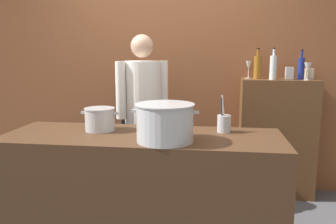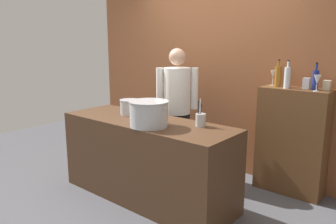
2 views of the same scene
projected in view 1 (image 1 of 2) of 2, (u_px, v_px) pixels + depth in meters
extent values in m
cube|color=brown|center=(168.00, 52.00, 3.80)|extent=(4.40, 0.10, 3.00)
cube|color=#472D1C|center=(143.00, 192.00, 2.62)|extent=(2.06, 0.70, 0.90)
cube|color=brown|center=(277.00, 138.00, 3.59)|extent=(0.76, 0.32, 1.23)
cylinder|color=black|center=(153.00, 163.00, 3.40)|extent=(0.14, 0.14, 0.84)
cylinder|color=black|center=(134.00, 166.00, 3.30)|extent=(0.14, 0.14, 0.84)
cylinder|color=white|center=(143.00, 92.00, 3.22)|extent=(0.34, 0.34, 0.58)
cube|color=black|center=(135.00, 114.00, 3.42)|extent=(0.25, 0.20, 0.52)
cylinder|color=white|center=(163.00, 88.00, 3.33)|extent=(0.09, 0.09, 0.52)
cylinder|color=white|center=(121.00, 90.00, 3.11)|extent=(0.09, 0.09, 0.52)
sphere|color=tan|center=(142.00, 46.00, 3.15)|extent=(0.21, 0.21, 0.21)
cylinder|color=#B7BABF|center=(165.00, 123.00, 2.33)|extent=(0.39, 0.39, 0.25)
cylinder|color=#B7BABF|center=(165.00, 104.00, 2.31)|extent=(0.40, 0.40, 0.01)
cube|color=#B7BABF|center=(134.00, 111.00, 2.35)|extent=(0.04, 0.02, 0.02)
cube|color=#B7BABF|center=(196.00, 112.00, 2.29)|extent=(0.04, 0.02, 0.02)
cylinder|color=#B7BABF|center=(100.00, 120.00, 2.66)|extent=(0.23, 0.23, 0.17)
cylinder|color=#B7BABF|center=(99.00, 109.00, 2.65)|extent=(0.24, 0.24, 0.01)
cube|color=#B7BABF|center=(83.00, 113.00, 2.67)|extent=(0.04, 0.02, 0.02)
cube|color=#B7BABF|center=(116.00, 113.00, 2.64)|extent=(0.04, 0.02, 0.02)
cylinder|color=#B7BABF|center=(224.00, 124.00, 2.61)|extent=(0.10, 0.10, 0.13)
cylinder|color=#262626|center=(222.00, 114.00, 2.58)|extent=(0.03, 0.03, 0.25)
cylinder|color=#262626|center=(223.00, 116.00, 2.60)|extent=(0.01, 0.05, 0.21)
cylinder|color=#B7BABF|center=(223.00, 113.00, 2.59)|extent=(0.04, 0.05, 0.26)
cylinder|color=yellow|center=(151.00, 125.00, 2.75)|extent=(0.07, 0.07, 0.05)
cylinder|color=#8C5919|center=(257.00, 68.00, 3.52)|extent=(0.07, 0.07, 0.23)
cylinder|color=#8C5919|center=(258.00, 53.00, 3.50)|extent=(0.03, 0.03, 0.07)
cylinder|color=black|center=(258.00, 49.00, 3.49)|extent=(0.03, 0.03, 0.01)
cylinder|color=navy|center=(301.00, 69.00, 3.44)|extent=(0.07, 0.07, 0.21)
cylinder|color=navy|center=(302.00, 54.00, 3.42)|extent=(0.02, 0.02, 0.07)
cylinder|color=black|center=(302.00, 50.00, 3.41)|extent=(0.03, 0.03, 0.01)
cylinder|color=silver|center=(273.00, 68.00, 3.41)|extent=(0.07, 0.07, 0.24)
cylinder|color=silver|center=(274.00, 52.00, 3.39)|extent=(0.02, 0.02, 0.06)
cylinder|color=black|center=(274.00, 48.00, 3.38)|extent=(0.03, 0.03, 0.01)
cylinder|color=silver|center=(307.00, 80.00, 3.37)|extent=(0.06, 0.06, 0.01)
cylinder|color=silver|center=(307.00, 76.00, 3.36)|extent=(0.01, 0.01, 0.07)
cone|color=silver|center=(308.00, 68.00, 3.35)|extent=(0.07, 0.07, 0.10)
cylinder|color=silver|center=(248.00, 78.00, 3.61)|extent=(0.06, 0.06, 0.01)
cylinder|color=silver|center=(248.00, 74.00, 3.60)|extent=(0.01, 0.01, 0.08)
cone|color=silver|center=(249.00, 65.00, 3.59)|extent=(0.06, 0.06, 0.09)
cube|color=#B2B2B7|center=(289.00, 73.00, 3.51)|extent=(0.07, 0.07, 0.12)
cube|color=beige|center=(309.00, 74.00, 3.51)|extent=(0.07, 0.07, 0.11)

